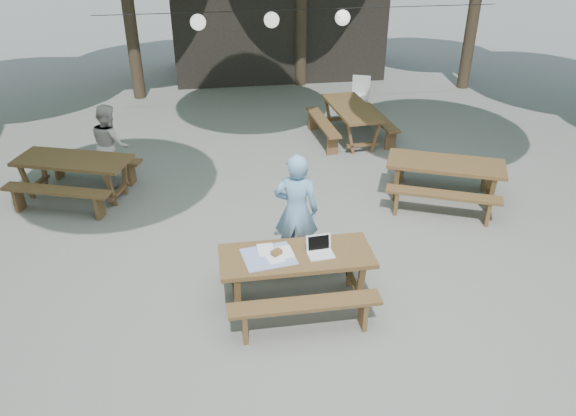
% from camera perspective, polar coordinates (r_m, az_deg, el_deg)
% --- Properties ---
extents(ground, '(80.00, 80.00, 0.00)m').
position_cam_1_polar(ground, '(8.42, 5.23, -5.85)').
color(ground, '#61615C').
rests_on(ground, ground).
extents(pavilion, '(6.00, 3.00, 2.80)m').
position_cam_1_polar(pavilion, '(17.64, -1.24, 18.16)').
color(pavilion, black).
rests_on(pavilion, ground).
extents(main_picnic_table, '(2.00, 1.58, 0.75)m').
position_cam_1_polar(main_picnic_table, '(7.51, 0.83, -7.01)').
color(main_picnic_table, brown).
rests_on(main_picnic_table, ground).
extents(picnic_table_nw, '(2.31, 2.12, 0.75)m').
position_cam_1_polar(picnic_table_nw, '(10.77, -20.75, 2.96)').
color(picnic_table_nw, brown).
rests_on(picnic_table_nw, ground).
extents(picnic_table_ne, '(2.37, 2.20, 0.75)m').
position_cam_1_polar(picnic_table_ne, '(10.31, 15.51, 2.66)').
color(picnic_table_ne, brown).
rests_on(picnic_table_ne, ground).
extents(picnic_table_far_e, '(1.72, 2.05, 0.75)m').
position_cam_1_polar(picnic_table_far_e, '(12.67, 6.40, 8.64)').
color(picnic_table_far_e, brown).
rests_on(picnic_table_far_e, ground).
extents(woman, '(0.72, 0.56, 1.75)m').
position_cam_1_polar(woman, '(8.02, 0.84, -0.28)').
color(woman, '#75A7D6').
rests_on(woman, ground).
extents(second_person, '(0.86, 0.93, 1.53)m').
position_cam_1_polar(second_person, '(10.99, -17.62, 6.20)').
color(second_person, beige).
rests_on(second_person, ground).
extents(plastic_chair, '(0.57, 0.57, 0.90)m').
position_cam_1_polar(plastic_chair, '(14.35, 7.26, 10.54)').
color(plastic_chair, silver).
rests_on(plastic_chair, ground).
extents(laptop, '(0.35, 0.29, 0.24)m').
position_cam_1_polar(laptop, '(7.30, 3.25, -4.20)').
color(laptop, white).
rests_on(laptop, main_picnic_table).
extents(tabletop_clutter, '(0.72, 0.64, 0.08)m').
position_cam_1_polar(tabletop_clutter, '(7.26, -1.78, -4.83)').
color(tabletop_clutter, '#3752BB').
rests_on(tabletop_clutter, main_picnic_table).
extents(paper_lanterns, '(9.00, 0.34, 0.38)m').
position_cam_1_polar(paper_lanterns, '(12.98, -1.62, 18.58)').
color(paper_lanterns, black).
rests_on(paper_lanterns, ground).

